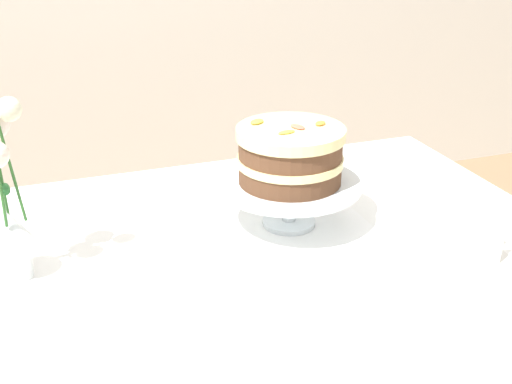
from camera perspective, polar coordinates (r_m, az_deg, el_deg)
The scene contains 6 objects.
dining_table at distance 1.30m, azimuth -1.84°, elevation -10.02°, with size 1.40×1.00×0.74m.
linen_napkin at distance 1.40m, azimuth 2.79°, elevation -2.79°, with size 0.32×0.32×0.00m, color white.
cake_stand at distance 1.37m, azimuth 2.86°, elevation 0.26°, with size 0.29×0.29×0.10m.
layer_cake at distance 1.34m, azimuth 2.92°, elevation 3.17°, with size 0.22×0.22×0.12m.
flower_vase at distance 1.23m, azimuth -20.57°, elevation -0.78°, with size 0.10×0.10×0.33m.
teacup at distance 1.33m, azimuth 18.46°, elevation -4.47°, with size 0.13×0.12×0.06m.
Camera 1 is at (-0.33, -1.06, 1.38)m, focal length 47.28 mm.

